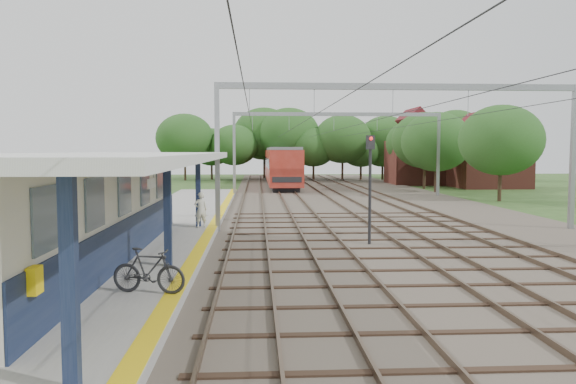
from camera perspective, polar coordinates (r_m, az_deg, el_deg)
name	(u,v)px	position (r m, az deg, el deg)	size (l,w,h in m)	color
ground	(412,339)	(12.23, 12.48, -14.34)	(160.00, 160.00, 0.00)	#2D4C1E
ballast_bed	(353,202)	(41.95, 6.66, -1.01)	(18.00, 90.00, 0.10)	#473D33
platform	(160,233)	(25.79, -12.84, -4.11)	(5.00, 52.00, 0.35)	gray
yellow_stripe	(211,229)	(25.48, -7.84, -3.74)	(0.45, 52.00, 0.01)	yellow
station_building	(78,208)	(19.11, -20.53, -1.53)	(3.41, 18.00, 3.40)	beige
canopy	(104,158)	(17.75, -18.20, 3.28)	(6.40, 20.00, 3.44)	#121D3A
rail_tracks	(320,200)	(41.59, 3.26, -0.87)	(11.80, 88.00, 0.15)	brown
catenary_system	(357,125)	(37.06, 7.05, 6.75)	(17.22, 88.00, 7.00)	gray
tree_band	(314,142)	(68.64, 2.67, 5.12)	(31.72, 30.88, 8.82)	#382619
house_near	(489,159)	(62.07, 19.74, 3.18)	(7.00, 6.12, 7.89)	brown
house_far	(425,156)	(66.01, 13.70, 3.57)	(8.00, 6.12, 8.66)	brown
person	(201,210)	(25.95, -8.85, -1.80)	(0.59, 0.39, 1.63)	silver
bicycle	(149,271)	(14.37, -13.98, -7.76)	(0.53, 1.89, 1.14)	black
train	(278,164)	(68.79, -0.99, 2.91)	(3.12, 38.79, 4.08)	black
signal_post	(370,176)	(22.67, 8.34, 1.61)	(0.35, 0.31, 4.48)	black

